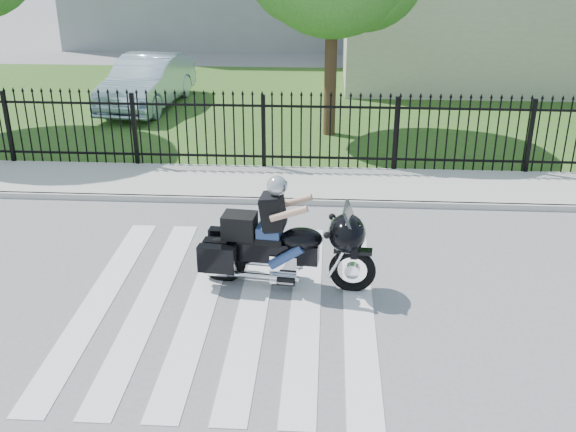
{
  "coord_description": "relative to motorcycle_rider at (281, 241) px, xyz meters",
  "views": [
    {
      "loc": [
        1.47,
        -8.81,
        5.39
      ],
      "look_at": [
        0.86,
        1.13,
        1.0
      ],
      "focal_mm": 42.0,
      "sensor_mm": 36.0,
      "label": 1
    }
  ],
  "objects": [
    {
      "name": "building_low",
      "position": [
        6.22,
        15.34,
        0.98
      ],
      "size": [
        10.0,
        6.0,
        3.5
      ],
      "primitive_type": "cube",
      "color": "beige",
      "rests_on": "ground"
    },
    {
      "name": "motorcycle_rider",
      "position": [
        0.0,
        0.0,
        0.0
      ],
      "size": [
        2.86,
        1.08,
        1.89
      ],
      "rotation": [
        0.0,
        0.0,
        -0.11
      ],
      "color": "black",
      "rests_on": "ground"
    },
    {
      "name": "crosswalk",
      "position": [
        -0.78,
        -0.66,
        -0.77
      ],
      "size": [
        5.0,
        5.5,
        0.01
      ],
      "primitive_type": null,
      "color": "silver",
      "rests_on": "ground"
    },
    {
      "name": "iron_fence",
      "position": [
        -0.78,
        5.34,
        0.13
      ],
      "size": [
        26.0,
        0.04,
        1.8
      ],
      "color": "black",
      "rests_on": "ground"
    },
    {
      "name": "parked_car",
      "position": [
        -4.93,
        10.9,
        0.03
      ],
      "size": [
        2.17,
        4.9,
        1.56
      ],
      "primitive_type": "imported",
      "rotation": [
        0.0,
        0.0,
        -0.11
      ],
      "color": "#AAC2D6",
      "rests_on": "grass_strip"
    },
    {
      "name": "sidewalk",
      "position": [
        -0.78,
        4.34,
        -0.71
      ],
      "size": [
        40.0,
        2.0,
        0.12
      ],
      "primitive_type": "cube",
      "color": "#ADAAA3",
      "rests_on": "ground"
    },
    {
      "name": "ground",
      "position": [
        -0.78,
        -0.66,
        -0.77
      ],
      "size": [
        120.0,
        120.0,
        0.0
      ],
      "primitive_type": "plane",
      "color": "slate",
      "rests_on": "ground"
    },
    {
      "name": "grass_strip",
      "position": [
        -0.78,
        11.34,
        -0.76
      ],
      "size": [
        40.0,
        12.0,
        0.02
      ],
      "primitive_type": "cube",
      "color": "#25501B",
      "rests_on": "ground"
    },
    {
      "name": "curb",
      "position": [
        -0.78,
        3.34,
        -0.71
      ],
      "size": [
        40.0,
        0.12,
        0.12
      ],
      "primitive_type": "cube",
      "color": "#ADAAA3",
      "rests_on": "ground"
    }
  ]
}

